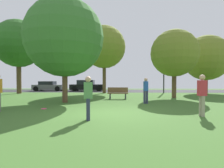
# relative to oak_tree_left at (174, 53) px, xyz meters

# --- Properties ---
(ground_plane) EXTENTS (44.00, 44.00, 0.00)m
(ground_plane) POSITION_rel_oak_tree_left_xyz_m (-5.08, -7.05, -3.70)
(ground_plane) COLOR #3D6628
(road_strip) EXTENTS (44.00, 6.40, 0.01)m
(road_strip) POSITION_rel_oak_tree_left_xyz_m (-5.08, 8.95, -3.70)
(road_strip) COLOR #28282B
(road_strip) RESTS_ON ground_plane
(oak_tree_left) EXTENTS (3.90, 3.90, 5.67)m
(oak_tree_left) POSITION_rel_oak_tree_left_xyz_m (0.00, 0.00, 0.00)
(oak_tree_left) COLOR brown
(oak_tree_left) RESTS_ON ground_plane
(birch_tree_lone) EXTENTS (4.73, 4.73, 7.51)m
(birch_tree_lone) POSITION_rel_oak_tree_left_xyz_m (-6.21, 4.89, 1.43)
(birch_tree_lone) COLOR brown
(birch_tree_lone) RESTS_ON ground_plane
(maple_tree_far) EXTENTS (5.10, 5.10, 7.98)m
(maple_tree_far) POSITION_rel_oak_tree_left_xyz_m (-15.49, 4.11, 1.70)
(maple_tree_far) COLOR brown
(maple_tree_far) RESTS_ON ground_plane
(oak_tree_right) EXTENTS (4.94, 4.94, 6.39)m
(oak_tree_right) POSITION_rel_oak_tree_left_xyz_m (5.07, 5.06, 0.21)
(oak_tree_right) COLOR brown
(oak_tree_right) RESTS_ON ground_plane
(maple_tree_near) EXTENTS (5.19, 5.19, 6.89)m
(maple_tree_near) POSITION_rel_oak_tree_left_xyz_m (-8.22, -3.28, 0.59)
(maple_tree_near) COLOR brown
(maple_tree_near) RESTS_ON ground_plane
(person_thrower) EXTENTS (0.36, 0.30, 1.64)m
(person_thrower) POSITION_rel_oak_tree_left_xyz_m (-5.79, -8.46, -2.80)
(person_thrower) COLOR #2D334C
(person_thrower) RESTS_ON ground_plane
(person_catcher) EXTENTS (0.36, 0.30, 1.72)m
(person_catcher) POSITION_rel_oak_tree_left_xyz_m (-1.21, -7.60, -2.75)
(person_catcher) COLOR gray
(person_catcher) RESTS_ON ground_plane
(person_bystander) EXTENTS (0.30, 0.35, 1.63)m
(person_bystander) POSITION_rel_oak_tree_left_xyz_m (-2.93, -3.74, -2.81)
(person_bystander) COLOR #2D334C
(person_bystander) RESTS_ON ground_plane
(frisbee_disc) EXTENTS (0.27, 0.27, 0.03)m
(frisbee_disc) POSITION_rel_oak_tree_left_xyz_m (-8.52, -6.00, -3.69)
(frisbee_disc) COLOR #EA2D6B
(frisbee_disc) RESTS_ON ground_plane
(parked_car_grey) EXTENTS (4.10, 1.98, 1.29)m
(parked_car_grey) POSITION_rel_oak_tree_left_xyz_m (-14.15, 9.10, -3.10)
(parked_car_grey) COLOR slate
(parked_car_grey) RESTS_ON ground_plane
(parked_car_black) EXTENTS (4.56, 2.07, 1.45)m
(parked_car_black) POSITION_rel_oak_tree_left_xyz_m (-8.84, 8.96, -3.04)
(parked_car_black) COLOR black
(parked_car_black) RESTS_ON ground_plane
(park_bench) EXTENTS (1.60, 0.45, 0.90)m
(park_bench) POSITION_rel_oak_tree_left_xyz_m (-4.69, -1.07, -3.24)
(park_bench) COLOR brown
(park_bench) RESTS_ON ground_plane
(street_lamp_post) EXTENTS (0.14, 0.14, 4.50)m
(street_lamp_post) POSITION_rel_oak_tree_left_xyz_m (0.45, 5.15, -1.45)
(street_lamp_post) COLOR #2D2D33
(street_lamp_post) RESTS_ON ground_plane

